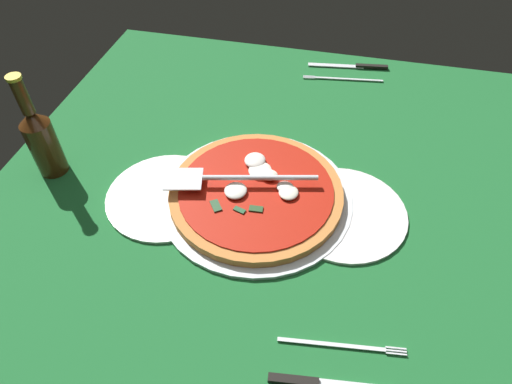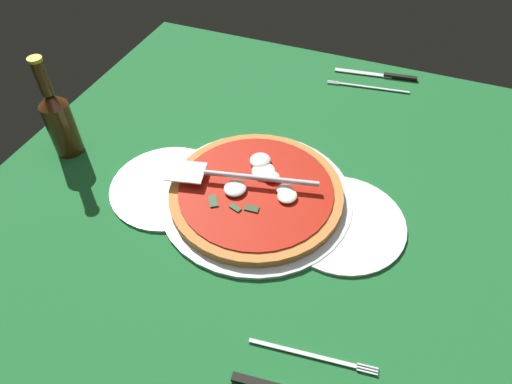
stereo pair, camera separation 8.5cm
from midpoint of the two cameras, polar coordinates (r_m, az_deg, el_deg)
The scene contains 9 objects.
ground_plane at distance 88.16cm, azimuth 4.85°, elevation -0.43°, with size 110.46×110.46×0.80cm, color #1B5F2B.
pizza_pan at distance 86.02cm, azimuth 2.82°, elevation -0.87°, with size 37.03×37.03×1.13cm, color silver.
dinner_plate_left at distance 84.27cm, azimuth 13.71°, elevation -4.01°, with size 23.45×23.45×1.00cm, color white.
dinner_plate_right at distance 88.88cm, azimuth -8.40°, elevation 0.48°, with size 22.92×22.92×1.00cm, color white.
pizza at distance 84.93cm, azimuth 2.90°, elevation -0.09°, with size 33.16×33.16×3.32cm.
pizza_server at distance 84.01cm, azimuth -0.02°, elevation 1.94°, with size 28.89×9.78×1.00cm.
place_setting_near at distance 122.15cm, azimuth 16.95°, elevation 13.21°, with size 22.62×16.49×1.40cm.
place_setting_far at distance 68.78cm, azimuth 9.05°, elevation -22.28°, with size 20.49×15.14×1.40cm.
beer_bottle at distance 97.64cm, azimuth -21.59°, elevation 8.35°, with size 5.67×5.67×22.41cm.
Camera 2 is at (-18.87, 57.13, 63.97)cm, focal length 31.30 mm.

